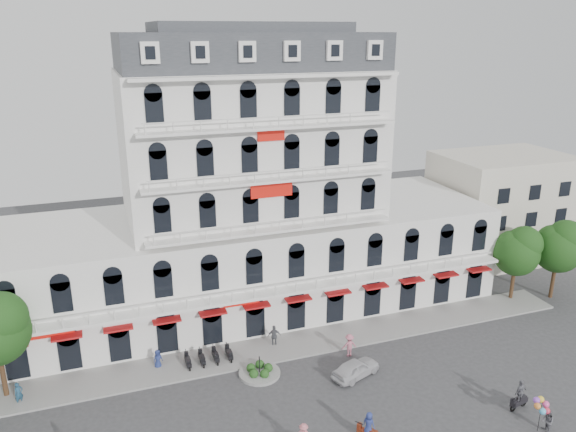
# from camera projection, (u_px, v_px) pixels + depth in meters

# --- Properties ---
(ground) EXTENTS (120.00, 120.00, 0.00)m
(ground) POSITION_uv_depth(u_px,v_px,m) (326.00, 414.00, 38.68)
(ground) COLOR #38383A
(ground) RESTS_ON ground
(sidewalk) EXTENTS (53.00, 4.00, 0.16)m
(sidewalk) POSITION_uv_depth(u_px,v_px,m) (284.00, 347.00, 46.70)
(sidewalk) COLOR gray
(sidewalk) RESTS_ON ground
(main_building) EXTENTS (45.00, 15.00, 25.80)m
(main_building) POSITION_uv_depth(u_px,v_px,m) (251.00, 204.00, 51.64)
(main_building) COLOR silver
(main_building) RESTS_ON ground
(flank_building_east) EXTENTS (14.00, 10.00, 12.00)m
(flank_building_east) POSITION_uv_depth(u_px,v_px,m) (499.00, 206.00, 64.20)
(flank_building_east) COLOR beige
(flank_building_east) RESTS_ON ground
(traffic_island) EXTENTS (3.20, 3.20, 1.60)m
(traffic_island) POSITION_uv_depth(u_px,v_px,m) (260.00, 372.00, 43.01)
(traffic_island) COLOR gray
(traffic_island) RESTS_ON ground
(parked_scooter_row) EXTENTS (4.40, 1.80, 1.10)m
(parked_scooter_row) POSITION_uv_depth(u_px,v_px,m) (209.00, 363.00, 44.53)
(parked_scooter_row) COLOR black
(parked_scooter_row) RESTS_ON ground
(tree_east_inner) EXTENTS (4.40, 4.37, 7.57)m
(tree_east_inner) POSITION_uv_depth(u_px,v_px,m) (518.00, 250.00, 53.60)
(tree_east_inner) COLOR #382314
(tree_east_inner) RESTS_ON ground
(tree_east_outer) EXTENTS (4.65, 4.65, 8.05)m
(tree_east_outer) POSITION_uv_depth(u_px,v_px,m) (559.00, 245.00, 53.87)
(tree_east_outer) COLOR #382314
(tree_east_outer) RESTS_ON ground
(parked_car) EXTENTS (4.40, 2.95, 1.39)m
(parked_car) POSITION_uv_depth(u_px,v_px,m) (356.00, 368.00, 42.69)
(parked_car) COLOR silver
(parked_car) RESTS_ON ground
(rider_east) EXTENTS (1.16, 1.45, 2.14)m
(rider_east) POSITION_uv_depth(u_px,v_px,m) (369.00, 427.00, 35.82)
(rider_east) COLOR maroon
(rider_east) RESTS_ON ground
(rider_northeast) EXTENTS (1.69, 0.65, 2.31)m
(rider_northeast) POSITION_uv_depth(u_px,v_px,m) (520.00, 394.00, 38.86)
(rider_northeast) COLOR black
(rider_northeast) RESTS_ON ground
(pedestrian_left) EXTENTS (0.92, 0.80, 1.58)m
(pedestrian_left) POSITION_uv_depth(u_px,v_px,m) (158.00, 359.00, 43.69)
(pedestrian_left) COLOR navy
(pedestrian_left) RESTS_ON ground
(pedestrian_mid) EXTENTS (1.19, 0.69, 1.92)m
(pedestrian_mid) POSITION_uv_depth(u_px,v_px,m) (274.00, 336.00, 46.67)
(pedestrian_mid) COLOR #515358
(pedestrian_mid) RESTS_ON ground
(pedestrian_right) EXTENTS (1.30, 0.81, 1.94)m
(pedestrian_right) POSITION_uv_depth(u_px,v_px,m) (349.00, 345.00, 45.28)
(pedestrian_right) COLOR #C0657B
(pedestrian_right) RESTS_ON ground
(pedestrian_far) EXTENTS (0.74, 0.69, 1.70)m
(pedestrian_far) POSITION_uv_depth(u_px,v_px,m) (19.00, 393.00, 39.46)
(pedestrian_far) COLOR navy
(pedestrian_far) RESTS_ON ground
(balloon_vendor) EXTENTS (1.40, 1.32, 2.45)m
(balloon_vendor) POSITION_uv_depth(u_px,v_px,m) (545.00, 416.00, 36.54)
(balloon_vendor) COLOR #5D5C64
(balloon_vendor) RESTS_ON ground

